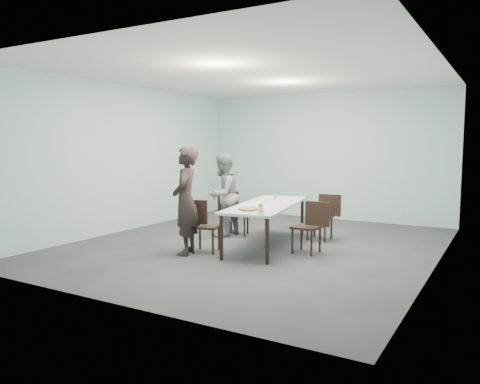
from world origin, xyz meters
The scene contains 16 objects.
ground centered at (0.00, 0.00, 0.00)m, with size 7.00×7.00×0.00m, color #333335.
room_shell centered at (0.00, 0.00, 2.03)m, with size 6.02×7.02×3.01m.
table centered at (0.21, 0.05, 0.69)m, with size 1.35×2.72×0.75m.
chair_near_left centered at (-0.53, -0.89, 0.50)m, with size 0.65×0.52×0.87m.
chair_far_left centered at (-0.80, 0.59, 0.50)m, with size 0.65×0.53×0.87m.
chair_near_right centered at (1.10, -0.10, 0.50)m, with size 0.62×0.44×0.87m.
chair_far_right centered at (0.91, 1.02, 0.50)m, with size 0.61×0.43×0.87m.
diner_near centered at (-0.66, -1.15, 0.88)m, with size 0.64×0.42×1.76m, color black.
diner_far centered at (-0.93, 0.41, 0.81)m, with size 0.78×0.61×1.61m, color slate.
pizza centered at (0.32, -0.83, 0.77)m, with size 0.34×0.34×0.04m.
side_plate centered at (0.39, -0.41, 0.76)m, with size 0.18×0.18×0.01m, color white.
beer_glass centered at (0.61, -0.96, 0.82)m, with size 0.08×0.08×0.15m, color gold.
water_tumbler centered at (0.68, -1.07, 0.80)m, with size 0.08×0.08×0.09m, color silver.
tealight centered at (0.17, -0.16, 0.77)m, with size 0.06×0.06×0.05m.
amber_tumbler centered at (0.03, 0.77, 0.79)m, with size 0.07×0.07×0.08m, color gold.
menu centered at (-0.10, 0.88, 0.75)m, with size 0.30×0.22×0.01m, color silver.
Camera 1 is at (3.89, -7.22, 1.81)m, focal length 35.00 mm.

